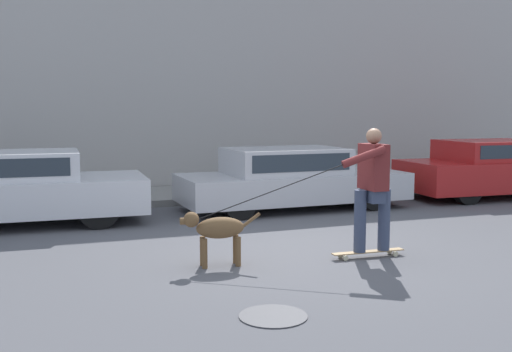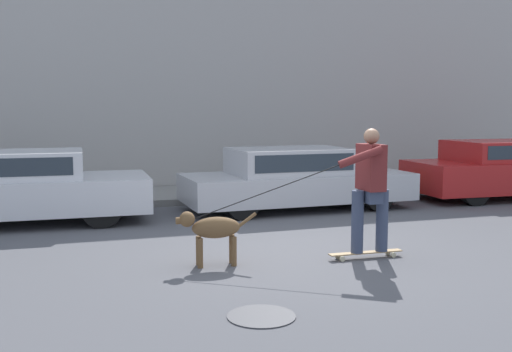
{
  "view_description": "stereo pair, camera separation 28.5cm",
  "coord_description": "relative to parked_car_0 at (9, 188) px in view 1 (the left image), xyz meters",
  "views": [
    {
      "loc": [
        -3.36,
        -7.38,
        1.96
      ],
      "look_at": [
        -0.35,
        1.16,
        0.95
      ],
      "focal_mm": 42.0,
      "sensor_mm": 36.0,
      "label": 1
    },
    {
      "loc": [
        -3.09,
        -7.47,
        1.96
      ],
      "look_at": [
        -0.35,
        1.16,
        0.95
      ],
      "focal_mm": 42.0,
      "sensor_mm": 36.0,
      "label": 2
    }
  ],
  "objects": [
    {
      "name": "parked_car_1",
      "position": [
        5.15,
        -0.0,
        -0.05
      ],
      "size": [
        4.53,
        1.88,
        1.21
      ],
      "rotation": [
        0.0,
        0.0,
        0.03
      ],
      "color": "black",
      "rests_on": "ground_plane"
    },
    {
      "name": "parked_car_0",
      "position": [
        0.0,
        0.0,
        0.0
      ],
      "size": [
        4.45,
        1.85,
        1.25
      ],
      "rotation": [
        0.0,
        0.0,
        -0.02
      ],
      "color": "black",
      "rests_on": "ground_plane"
    },
    {
      "name": "back_wall",
      "position": [
        3.97,
        3.48,
        2.07
      ],
      "size": [
        32.0,
        0.3,
        5.42
      ],
      "color": "#B2ADA8",
      "rests_on": "ground_plane"
    },
    {
      "name": "parked_car_2",
      "position": [
        10.16,
        0.0,
        -0.01
      ],
      "size": [
        4.44,
        1.96,
        1.27
      ],
      "rotation": [
        0.0,
        0.0,
        -0.04
      ],
      "color": "black",
      "rests_on": "ground_plane"
    },
    {
      "name": "manhole_cover",
      "position": [
        2.59,
        -5.68,
        -0.63
      ],
      "size": [
        0.66,
        0.66,
        0.01
      ],
      "color": "#38383D",
      "rests_on": "ground_plane"
    },
    {
      "name": "skateboarder",
      "position": [
        4.65,
        -3.96,
        0.34
      ],
      "size": [
        2.85,
        0.66,
        1.72
      ],
      "rotation": [
        0.0,
        0.0,
        3.12
      ],
      "color": "beige",
      "rests_on": "ground_plane"
    },
    {
      "name": "dog",
      "position": [
        2.59,
        -3.71,
        -0.17
      ],
      "size": [
        1.03,
        0.32,
        0.7
      ],
      "rotation": [
        0.0,
        0.0,
        3.06
      ],
      "color": "brown",
      "rests_on": "ground_plane"
    },
    {
      "name": "fire_hydrant",
      "position": [
        7.61,
        0.8,
        -0.3
      ],
      "size": [
        0.18,
        0.18,
        0.63
      ],
      "color": "gold",
      "rests_on": "ground_plane"
    },
    {
      "name": "ground_plane",
      "position": [
        3.97,
        -3.43,
        -0.63
      ],
      "size": [
        36.0,
        36.0,
        0.0
      ],
      "primitive_type": "plane",
      "color": "#545459"
    },
    {
      "name": "sidewalk_curb",
      "position": [
        3.97,
        2.18,
        -0.56
      ],
      "size": [
        30.0,
        2.26,
        0.14
      ],
      "color": "gray",
      "rests_on": "ground_plane"
    }
  ]
}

